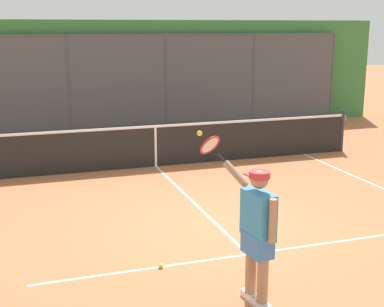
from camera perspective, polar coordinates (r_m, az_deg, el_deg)
name	(u,v)px	position (r m, az deg, el deg)	size (l,w,h in m)	color
ground_plane	(217,225)	(8.83, 2.66, -7.56)	(60.00, 60.00, 0.00)	#B76B42
court_line_markings	(256,262)	(7.56, 6.83, -11.37)	(7.75, 9.42, 0.01)	white
fence_backdrop	(115,76)	(16.86, -8.19, 8.14)	(17.61, 1.37, 3.33)	#474C51
tennis_net	(156,145)	(12.30, -3.89, 0.86)	(9.96, 0.09, 1.07)	#2D2D2D
tennis_player	(257,228)	(6.16, 6.86, -7.85)	(0.59, 1.32, 1.90)	silver
tennis_ball_by_sideline	(161,266)	(7.34, -3.34, -11.80)	(0.07, 0.07, 0.07)	#D6E042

